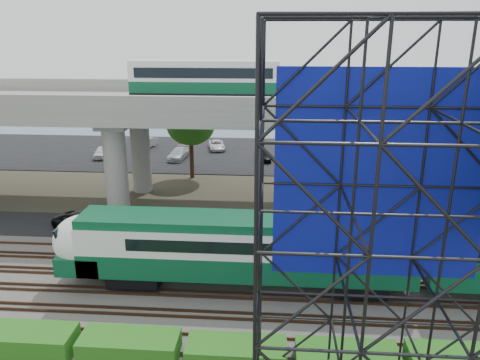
{
  "coord_description": "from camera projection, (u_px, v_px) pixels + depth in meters",
  "views": [
    {
      "loc": [
        2.53,
        -22.27,
        14.62
      ],
      "look_at": [
        0.39,
        6.0,
        5.59
      ],
      "focal_mm": 35.0,
      "sensor_mm": 36.0,
      "label": 1
    }
  ],
  "objects": [
    {
      "name": "ground",
      "position": [
        225.0,
        309.0,
        25.78
      ],
      "size": [
        140.0,
        140.0,
        0.0
      ],
      "primitive_type": "plane",
      "color": "#474233",
      "rests_on": "ground"
    },
    {
      "name": "ballast_bed",
      "position": [
        228.0,
        289.0,
        27.65
      ],
      "size": [
        90.0,
        12.0,
        0.2
      ],
      "primitive_type": "cube",
      "color": "slate",
      "rests_on": "ground"
    },
    {
      "name": "service_road",
      "position": [
        239.0,
        231.0,
        35.74
      ],
      "size": [
        90.0,
        5.0,
        0.08
      ],
      "primitive_type": "cube",
      "color": "black",
      "rests_on": "ground"
    },
    {
      "name": "parking_lot",
      "position": [
        254.0,
        154.0,
        58.07
      ],
      "size": [
        90.0,
        18.0,
        0.08
      ],
      "primitive_type": "cube",
      "color": "black",
      "rests_on": "ground"
    },
    {
      "name": "harbor_water",
      "position": [
        260.0,
        122.0,
        78.98
      ],
      "size": [
        140.0,
        40.0,
        0.03
      ],
      "primitive_type": "cube",
      "color": "#42556D",
      "rests_on": "ground"
    },
    {
      "name": "rail_tracks",
      "position": [
        228.0,
        286.0,
        27.59
      ],
      "size": [
        90.0,
        9.52,
        0.16
      ],
      "color": "#472D1E",
      "rests_on": "ballast_bed"
    },
    {
      "name": "commuter_train",
      "position": [
        282.0,
        248.0,
        26.58
      ],
      "size": [
        29.3,
        3.06,
        4.3
      ],
      "color": "black",
      "rests_on": "rail_tracks"
    },
    {
      "name": "overpass",
      "position": [
        242.0,
        113.0,
        38.5
      ],
      "size": [
        80.0,
        12.0,
        12.4
      ],
      "color": "#9E9B93",
      "rests_on": "ground"
    },
    {
      "name": "scaffold_tower",
      "position": [
        395.0,
        258.0,
        15.45
      ],
      "size": [
        9.36,
        6.36,
        15.0
      ],
      "color": "black",
      "rests_on": "ground"
    },
    {
      "name": "hedge_strip",
      "position": [
        237.0,
        352.0,
        21.45
      ],
      "size": [
        34.6,
        1.8,
        1.2
      ],
      "color": "#1C6216",
      "rests_on": "ground"
    },
    {
      "name": "trees",
      "position": [
        190.0,
        143.0,
        39.78
      ],
      "size": [
        40.94,
        16.94,
        7.69
      ],
      "color": "#382314",
      "rests_on": "ground"
    },
    {
      "name": "suv",
      "position": [
        82.0,
        222.0,
        35.56
      ],
      "size": [
        5.28,
        3.96,
        1.33
      ],
      "primitive_type": "imported",
      "rotation": [
        0.0,
        0.0,
        1.15
      ],
      "color": "black",
      "rests_on": "service_road"
    },
    {
      "name": "parked_cars",
      "position": [
        262.0,
        150.0,
        57.43
      ],
      "size": [
        39.49,
        9.79,
        1.32
      ],
      "color": "silver",
      "rests_on": "parking_lot"
    }
  ]
}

